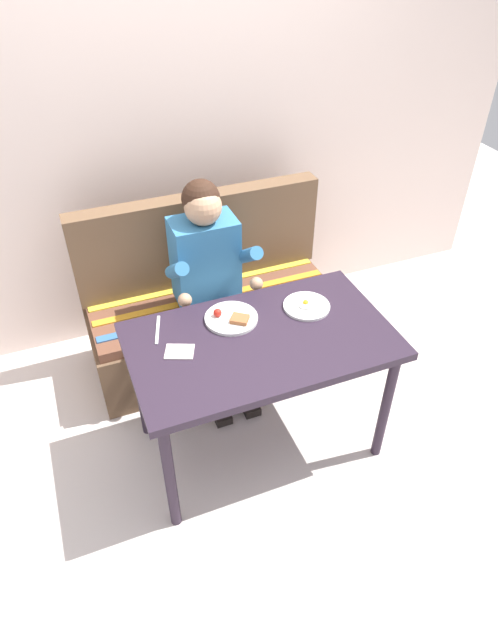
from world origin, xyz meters
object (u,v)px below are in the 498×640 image
at_px(couch, 211,311).
at_px(plate_eggs, 307,306).
at_px(plate_breakfast, 232,318).
at_px(knife, 158,330).
at_px(person, 209,270).
at_px(napkin, 179,352).
at_px(table, 261,351).

bearing_deg(couch, plate_eggs, -65.54).
xyz_separation_m(plate_breakfast, plate_eggs, (0.37, -0.04, -0.00)).
distance_m(couch, knife, 0.79).
bearing_deg(person, napkin, -120.24).
distance_m(couch, plate_eggs, 0.81).
bearing_deg(couch, knife, -128.00).
height_order(person, knife, person).
xyz_separation_m(person, plate_eggs, (0.34, -0.46, -0.00)).
distance_m(plate_breakfast, knife, 0.35).
bearing_deg(table, couch, 90.00).
xyz_separation_m(plate_breakfast, napkin, (-0.29, -0.13, -0.01)).
distance_m(couch, person, 0.45).
height_order(couch, plate_breakfast, couch).
bearing_deg(napkin, plate_breakfast, 23.48).
distance_m(table, napkin, 0.38).
xyz_separation_m(couch, napkin, (-0.37, -0.72, 0.40)).
height_order(table, couch, couch).
xyz_separation_m(person, plate_breakfast, (-0.03, -0.42, 0.00)).
relative_size(person, plate_eggs, 5.37).
bearing_deg(plate_eggs, napkin, -172.65).
relative_size(table, napkin, 9.61).
xyz_separation_m(couch, person, (-0.05, -0.17, 0.41)).
bearing_deg(knife, person, 61.51).
relative_size(table, couch, 0.83).
bearing_deg(knife, plate_eggs, 9.20).
relative_size(person, plate_breakfast, 4.84).
bearing_deg(couch, napkin, -117.11).
height_order(couch, plate_eggs, couch).
height_order(plate_breakfast, plate_eggs, plate_breakfast).
bearing_deg(table, plate_breakfast, 115.14).
bearing_deg(plate_eggs, knife, 172.22).
height_order(couch, knife, couch).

